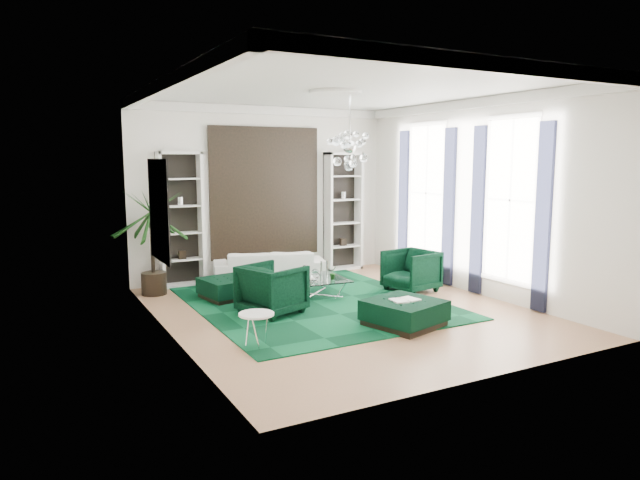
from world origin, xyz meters
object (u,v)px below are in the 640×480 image
armchair_left (272,289)px  side_table (257,331)px  sofa (269,266)px  coffee_table (314,288)px  ottoman_front (404,313)px  ottoman_side (228,289)px  palm (152,228)px  armchair_right (411,271)px

armchair_left → side_table: size_ratio=1.90×
sofa → coffee_table: (0.17, -1.75, -0.15)m
coffee_table → ottoman_front: ottoman_front is taller
ottoman_side → ottoman_front: bearing=-58.3°
coffee_table → ottoman_side: ottoman_side is taller
ottoman_side → palm: palm is taller
coffee_table → side_table: side_table is taller
side_table → coffee_table: bearing=46.6°
armchair_right → armchair_left: bearing=-94.4°
sofa → ottoman_front: bearing=114.8°
ottoman_side → side_table: side_table is taller
armchair_right → ottoman_front: armchair_right is taller
palm → armchair_right: bearing=-25.0°
armchair_right → side_table: bearing=-75.5°
sofa → armchair_left: bearing=84.5°
armchair_left → ottoman_front: size_ratio=0.91×
sofa → coffee_table: sofa is taller
sofa → ottoman_side: size_ratio=2.63×
ottoman_front → palm: 5.21m
armchair_right → sofa: bearing=-143.5°
palm → coffee_table: bearing=-34.1°
coffee_table → ottoman_front: 2.34m
armchair_right → palm: palm is taller
armchair_left → ottoman_side: 1.44m
armchair_right → coffee_table: size_ratio=0.80×
armchair_right → side_table: armchair_right is taller
ottoman_front → side_table: (-2.46, 0.15, 0.03)m
coffee_table → palm: (-2.62, 1.78, 1.12)m
armchair_left → coffee_table: (1.14, 0.64, -0.24)m
armchair_left → ottoman_front: 2.29m
ottoman_side → side_table: size_ratio=1.78×
armchair_right → coffee_table: 2.05m
armchair_right → ottoman_side: (-3.46, 1.13, -0.22)m
armchair_right → side_table: size_ratio=1.83×
armchair_right → coffee_table: (-2.01, 0.39, -0.22)m
armchair_left → ottoman_front: armchair_left is taller
armchair_right → ottoman_front: size_ratio=0.88×
sofa → armchair_right: armchair_right is taller
sofa → ottoman_front: size_ratio=2.24×
ottoman_front → armchair_left: bearing=133.3°
sofa → coffee_table: size_ratio=2.05×
ottoman_side → coffee_table: bearing=-27.0°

